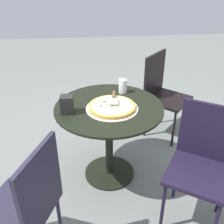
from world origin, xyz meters
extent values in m
plane|color=slate|center=(0.00, 0.00, 0.00)|extent=(10.00, 10.00, 0.00)
cylinder|color=black|center=(0.00, 0.00, 0.69)|extent=(0.86, 0.86, 0.02)
cylinder|color=black|center=(0.00, 0.00, 0.35)|extent=(0.07, 0.07, 0.66)
cylinder|color=black|center=(0.00, 0.00, 0.01)|extent=(0.44, 0.44, 0.02)
cylinder|color=silver|center=(0.02, -0.04, 0.70)|extent=(0.41, 0.41, 0.00)
cylinder|color=gold|center=(0.02, -0.04, 0.71)|extent=(0.36, 0.36, 0.02)
cylinder|color=beige|center=(0.02, -0.04, 0.73)|extent=(0.33, 0.33, 0.00)
sphere|color=silver|center=(0.00, -0.07, 0.73)|extent=(0.02, 0.02, 0.02)
sphere|color=#2E641D|center=(-0.07, -0.05, 0.73)|extent=(0.01, 0.01, 0.01)
sphere|color=silver|center=(0.07, -0.10, 0.73)|extent=(0.02, 0.02, 0.02)
sphere|color=#307331|center=(-0.04, 0.02, 0.73)|extent=(0.02, 0.02, 0.02)
sphere|color=beige|center=(0.04, -0.06, 0.73)|extent=(0.01, 0.01, 0.01)
cube|color=silver|center=(0.03, -0.02, 0.75)|extent=(0.10, 0.11, 0.00)
cube|color=brown|center=(0.05, 0.09, 0.76)|extent=(0.04, 0.11, 0.02)
cylinder|color=white|center=(0.14, 0.24, 0.76)|extent=(0.07, 0.07, 0.12)
cube|color=#252423|center=(-0.32, -0.07, 0.77)|extent=(0.10, 0.09, 0.14)
cube|color=black|center=(0.68, 0.57, 0.43)|extent=(0.55, 0.55, 0.03)
cube|color=black|center=(0.54, 0.70, 0.67)|extent=(0.28, 0.30, 0.45)
cylinder|color=black|center=(0.91, 0.59, 0.21)|extent=(0.02, 0.02, 0.42)
cylinder|color=black|center=(0.69, 0.34, 0.21)|extent=(0.02, 0.02, 0.42)
cylinder|color=black|center=(0.67, 0.81, 0.21)|extent=(0.02, 0.02, 0.42)
cylinder|color=black|center=(0.44, 0.56, 0.21)|extent=(0.02, 0.02, 0.42)
cube|color=#262336|center=(-0.60, -0.73, 0.46)|extent=(0.50, 0.50, 0.03)
cube|color=#262336|center=(-0.43, -0.80, 0.69)|extent=(0.16, 0.36, 0.43)
cylinder|color=#262336|center=(-0.68, -0.52, 0.22)|extent=(0.02, 0.02, 0.44)
cylinder|color=#262336|center=(-0.39, -0.64, 0.22)|extent=(0.02, 0.02, 0.44)
cube|color=black|center=(0.55, -0.56, 0.45)|extent=(0.56, 0.56, 0.03)
cube|color=black|center=(0.65, -0.40, 0.68)|extent=(0.35, 0.24, 0.42)
cylinder|color=black|center=(0.31, -0.61, 0.22)|extent=(0.02, 0.02, 0.44)
cylinder|color=black|center=(0.78, -0.51, 0.22)|extent=(0.02, 0.02, 0.44)
cylinder|color=black|center=(0.50, -0.33, 0.22)|extent=(0.02, 0.02, 0.44)
camera|label=1|loc=(-0.17, -1.83, 1.69)|focal=42.64mm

